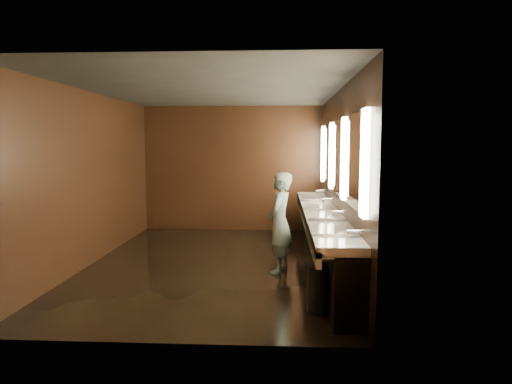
% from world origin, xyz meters
% --- Properties ---
extents(floor, '(6.00, 6.00, 0.00)m').
position_xyz_m(floor, '(0.00, 0.00, 0.00)').
color(floor, black).
rests_on(floor, ground).
extents(ceiling, '(4.00, 6.00, 0.02)m').
position_xyz_m(ceiling, '(0.00, 0.00, 2.80)').
color(ceiling, '#2D2D2B').
rests_on(ceiling, wall_back).
extents(wall_back, '(4.00, 0.02, 2.80)m').
position_xyz_m(wall_back, '(0.00, 3.00, 1.40)').
color(wall_back, black).
rests_on(wall_back, floor).
extents(wall_front, '(4.00, 0.02, 2.80)m').
position_xyz_m(wall_front, '(0.00, -3.00, 1.40)').
color(wall_front, black).
rests_on(wall_front, floor).
extents(wall_left, '(0.02, 6.00, 2.80)m').
position_xyz_m(wall_left, '(-2.00, 0.00, 1.40)').
color(wall_left, black).
rests_on(wall_left, floor).
extents(wall_right, '(0.02, 6.00, 2.80)m').
position_xyz_m(wall_right, '(2.00, 0.00, 1.40)').
color(wall_right, black).
rests_on(wall_right, floor).
extents(sink_counter, '(0.55, 5.40, 1.01)m').
position_xyz_m(sink_counter, '(1.79, 0.00, 0.50)').
color(sink_counter, black).
rests_on(sink_counter, floor).
extents(mirror_band, '(0.06, 5.03, 1.15)m').
position_xyz_m(mirror_band, '(1.98, -0.00, 1.75)').
color(mirror_band, '#FAEEC0').
rests_on(mirror_band, wall_right).
extents(person, '(0.51, 0.64, 1.53)m').
position_xyz_m(person, '(1.08, -0.40, 0.77)').
color(person, '#96CDE0').
rests_on(person, floor).
extents(trash_bin, '(0.36, 0.36, 0.55)m').
position_xyz_m(trash_bin, '(1.58, -2.04, 0.27)').
color(trash_bin, black).
rests_on(trash_bin, floor).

